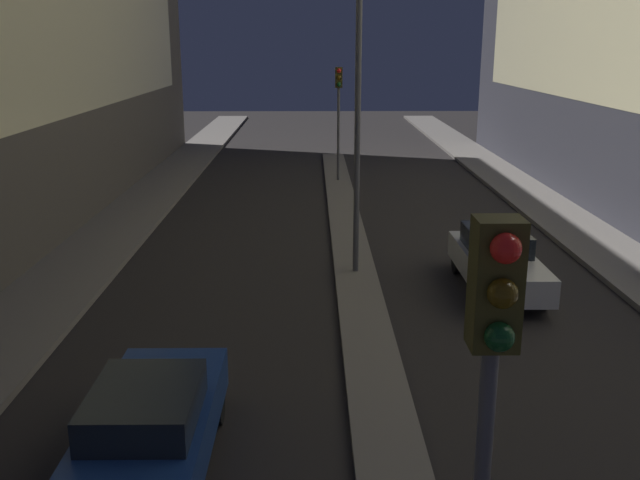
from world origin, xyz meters
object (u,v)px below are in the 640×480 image
at_px(car_left_lane, 151,426).
at_px(street_lamp, 359,45).
at_px(car_right_lane, 497,261).
at_px(traffic_light_near, 488,412).
at_px(traffic_light_mid, 339,99).

bearing_deg(car_left_lane, street_lamp, 68.95).
xyz_separation_m(car_left_lane, car_right_lane, (7.27, 8.23, 0.01)).
relative_size(traffic_light_near, car_right_lane, 1.11).
height_order(traffic_light_near, car_right_lane, traffic_light_near).
xyz_separation_m(traffic_light_mid, car_right_lane, (3.64, -14.71, -3.05)).
bearing_deg(car_right_lane, traffic_light_mid, 103.88).
xyz_separation_m(street_lamp, car_left_lane, (-3.64, -9.45, -5.45)).
relative_size(car_left_lane, car_right_lane, 0.97).
distance_m(traffic_light_near, car_right_lane, 14.15).
xyz_separation_m(traffic_light_mid, street_lamp, (0.00, -13.50, 2.39)).
relative_size(traffic_light_mid, car_right_lane, 1.11).
distance_m(traffic_light_near, car_left_lane, 6.97).
xyz_separation_m(traffic_light_near, car_right_lane, (3.64, 13.33, -3.05)).
relative_size(traffic_light_mid, car_left_lane, 1.14).
xyz_separation_m(street_lamp, car_right_lane, (3.64, -1.21, -5.44)).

